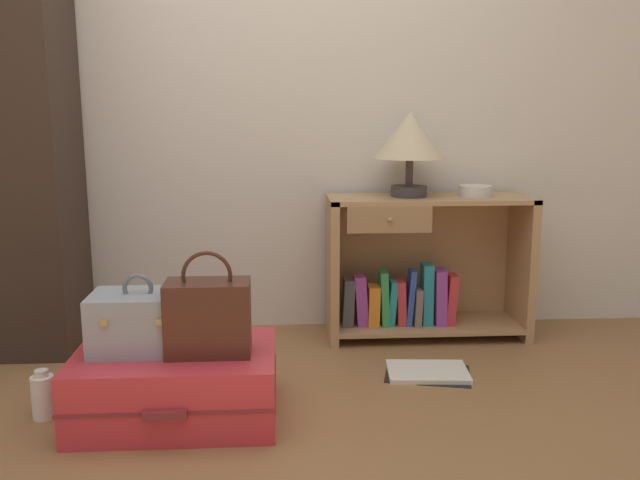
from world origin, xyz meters
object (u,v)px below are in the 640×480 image
object	(u,v)px
bookshelf	(421,269)
train_case	(140,322)
suitcase_large	(177,384)
handbag	(208,316)
bottle	(43,396)
table_lamp	(410,139)
bowl	(475,191)
open_book_on_floor	(428,372)

from	to	relation	value
bookshelf	train_case	world-z (taller)	bookshelf
bookshelf	suitcase_large	world-z (taller)	bookshelf
handbag	bottle	bearing A→B (deg)	174.56
bookshelf	handbag	size ratio (longest dim) A/B	2.64
suitcase_large	handbag	distance (m)	0.29
bookshelf	table_lamp	distance (m)	0.63
bowl	train_case	bearing A→B (deg)	-149.92
train_case	handbag	xyz separation A→B (m)	(0.24, -0.05, 0.03)
train_case	handbag	bearing A→B (deg)	-11.50
bottle	table_lamp	bearing A→B (deg)	29.37
suitcase_large	train_case	world-z (taller)	train_case
table_lamp	handbag	distance (m)	1.36
handbag	open_book_on_floor	size ratio (longest dim) A/B	0.92
bookshelf	bottle	world-z (taller)	bookshelf
bowl	open_book_on_floor	xyz separation A→B (m)	(-0.32, -0.51, -0.70)
bookshelf	train_case	size ratio (longest dim) A/B	2.90
bookshelf	table_lamp	size ratio (longest dim) A/B	2.43
bookshelf	bottle	size ratio (longest dim) A/B	5.35
handbag	train_case	bearing A→B (deg)	168.50
bookshelf	bowl	distance (m)	0.46
suitcase_large	bottle	distance (m)	0.48
suitcase_large	handbag	bearing A→B (deg)	-16.87
handbag	open_book_on_floor	distance (m)	1.01
table_lamp	suitcase_large	distance (m)	1.54
handbag	bookshelf	bearing A→B (deg)	43.33
table_lamp	handbag	size ratio (longest dim) A/B	1.08
train_case	bottle	distance (m)	0.45
bowl	bottle	size ratio (longest dim) A/B	0.87
train_case	open_book_on_floor	xyz separation A→B (m)	(1.10, 0.32, -0.35)
bookshelf	open_book_on_floor	size ratio (longest dim) A/B	2.43
bookshelf	suitcase_large	distance (m)	1.36
bottle	open_book_on_floor	size ratio (longest dim) A/B	0.45
table_lamp	bookshelf	bearing A→B (deg)	-1.68
handbag	suitcase_large	bearing A→B (deg)	163.13
suitcase_large	open_book_on_floor	world-z (taller)	suitcase_large
bowl	train_case	distance (m)	1.68
bookshelf	table_lamp	bearing A→B (deg)	178.32
bowl	open_book_on_floor	world-z (taller)	bowl
table_lamp	handbag	bearing A→B (deg)	-134.47
table_lamp	bowl	size ratio (longest dim) A/B	2.51
bowl	bottle	distance (m)	2.06
table_lamp	handbag	world-z (taller)	table_lamp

